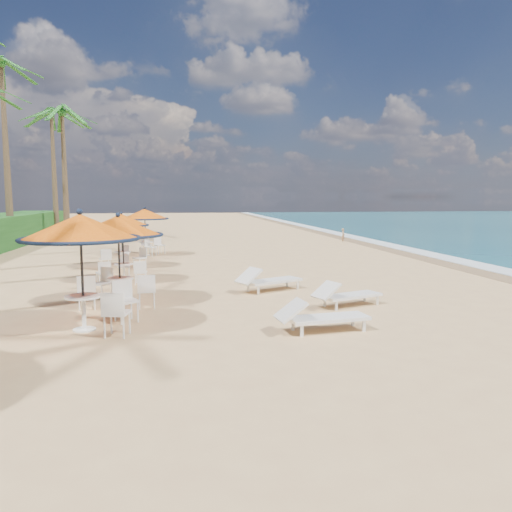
# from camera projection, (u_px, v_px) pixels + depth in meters

# --- Properties ---
(ground) EXTENTS (160.00, 160.00, 0.00)m
(ground) POSITION_uv_depth(u_px,v_px,m) (325.00, 326.00, 11.22)
(ground) COLOR tan
(ground) RESTS_ON ground
(foam_strip) EXTENTS (1.20, 140.00, 0.04)m
(foam_strip) POSITION_uv_depth(u_px,v_px,m) (458.00, 261.00, 22.50)
(foam_strip) COLOR white
(foam_strip) RESTS_ON ground
(wetsand_band) EXTENTS (1.40, 140.00, 0.02)m
(wetsand_band) POSITION_uv_depth(u_px,v_px,m) (439.00, 261.00, 22.36)
(wetsand_band) COLOR olive
(wetsand_band) RESTS_ON ground
(station_0) EXTENTS (2.53, 2.53, 2.63)m
(station_0) POSITION_uv_depth(u_px,v_px,m) (85.00, 238.00, 10.61)
(station_0) COLOR black
(station_0) RESTS_ON ground
(station_1) EXTENTS (2.36, 2.36, 2.47)m
(station_1) POSITION_uv_depth(u_px,v_px,m) (117.00, 238.00, 13.22)
(station_1) COLOR black
(station_1) RESTS_ON ground
(station_2) EXTENTS (2.07, 2.16, 2.16)m
(station_2) POSITION_uv_depth(u_px,v_px,m) (123.00, 236.00, 16.82)
(station_2) COLOR black
(station_2) RESTS_ON ground
(station_3) EXTENTS (2.19, 2.21, 2.29)m
(station_3) POSITION_uv_depth(u_px,v_px,m) (122.00, 227.00, 20.22)
(station_3) COLOR black
(station_3) RESTS_ON ground
(station_4) EXTENTS (2.30, 2.30, 2.40)m
(station_4) POSITION_uv_depth(u_px,v_px,m) (146.00, 220.00, 24.41)
(station_4) COLOR black
(station_4) RESTS_ON ground
(lounger_near) EXTENTS (2.09, 0.88, 0.73)m
(lounger_near) POSITION_uv_depth(u_px,v_px,m) (319.00, 316.00, 10.67)
(lounger_near) COLOR white
(lounger_near) RESTS_ON ground
(lounger_mid) EXTENTS (2.04, 1.24, 0.70)m
(lounger_mid) POSITION_uv_depth(u_px,v_px,m) (345.00, 294.00, 13.13)
(lounger_mid) COLOR white
(lounger_mid) RESTS_ON ground
(lounger_far) EXTENTS (2.22, 1.53, 0.77)m
(lounger_far) POSITION_uv_depth(u_px,v_px,m) (267.00, 280.00, 15.27)
(lounger_far) COLOR white
(lounger_far) RESTS_ON ground
(palm_5) EXTENTS (5.00, 5.00, 10.44)m
(palm_5) POSITION_uv_depth(u_px,v_px,m) (2.00, 74.00, 27.24)
(palm_5) COLOR brown
(palm_5) RESTS_ON ground
(palm_6) EXTENTS (5.00, 5.00, 8.51)m
(palm_6) POSITION_uv_depth(u_px,v_px,m) (62.00, 120.00, 31.75)
(palm_6) COLOR brown
(palm_6) RESTS_ON ground
(palm_7) EXTENTS (5.00, 5.00, 9.14)m
(palm_7) POSITION_uv_depth(u_px,v_px,m) (52.00, 120.00, 35.69)
(palm_7) COLOR brown
(palm_7) RESTS_ON ground
(person) EXTENTS (0.32, 0.39, 0.94)m
(person) POSITION_uv_depth(u_px,v_px,m) (343.00, 235.00, 31.72)
(person) COLOR #99704E
(person) RESTS_ON ground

